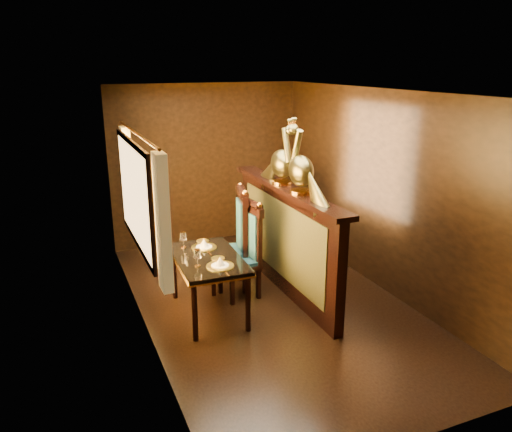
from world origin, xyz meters
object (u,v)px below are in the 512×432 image
(chair_left, at_px, (247,246))
(peacock_left, at_px, (301,157))
(chair_right, at_px, (236,236))
(dining_table, at_px, (207,262))
(peacock_right, at_px, (282,151))

(chair_left, relative_size, peacock_left, 1.47)
(chair_left, relative_size, chair_right, 0.92)
(dining_table, distance_m, peacock_left, 1.59)
(chair_right, xyz_separation_m, peacock_left, (0.54, -0.67, 1.08))
(dining_table, bearing_deg, peacock_right, 20.98)
(peacock_left, xyz_separation_m, peacock_right, (0.00, 0.50, -0.01))
(chair_left, bearing_deg, peacock_left, -46.18)
(chair_right, relative_size, peacock_right, 1.64)
(peacock_left, bearing_deg, dining_table, 173.24)
(chair_left, bearing_deg, chair_right, 95.87)
(dining_table, xyz_separation_m, chair_left, (0.60, 0.30, 0.01))
(chair_right, height_order, peacock_right, peacock_right)
(dining_table, relative_size, peacock_right, 1.50)
(chair_left, height_order, peacock_left, peacock_left)
(chair_left, bearing_deg, peacock_right, 2.69)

